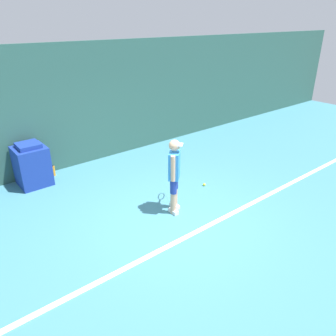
# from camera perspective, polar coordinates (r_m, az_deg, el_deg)

# --- Properties ---
(ground_plane) EXTENTS (24.00, 24.00, 0.00)m
(ground_plane) POSITION_cam_1_polar(r_m,az_deg,el_deg) (6.66, 0.87, -9.14)
(ground_plane) COLOR teal
(back_wall) EXTENTS (24.00, 0.10, 3.19)m
(back_wall) POSITION_cam_1_polar(r_m,az_deg,el_deg) (9.06, -14.97, 10.42)
(back_wall) COLOR #2D564C
(back_wall) RESTS_ON ground_plane
(court_baseline) EXTENTS (21.60, 0.10, 0.01)m
(court_baseline) POSITION_cam_1_polar(r_m,az_deg,el_deg) (6.30, 4.30, -11.36)
(court_baseline) COLOR white
(court_baseline) RESTS_ON ground_plane
(tennis_player) EXTENTS (0.70, 0.66, 1.57)m
(tennis_player) POSITION_cam_1_polar(r_m,az_deg,el_deg) (6.58, 1.11, -0.84)
(tennis_player) COLOR tan
(tennis_player) RESTS_ON ground_plane
(tennis_ball) EXTENTS (0.07, 0.07, 0.07)m
(tennis_ball) POSITION_cam_1_polar(r_m,az_deg,el_deg) (7.97, 6.34, -2.87)
(tennis_ball) COLOR #D1E533
(tennis_ball) RESTS_ON ground_plane
(covered_chair) EXTENTS (0.71, 0.74, 1.05)m
(covered_chair) POSITION_cam_1_polar(r_m,az_deg,el_deg) (8.47, -22.62, 0.48)
(covered_chair) COLOR navy
(covered_chair) RESTS_ON ground_plane
(water_bottle) EXTENTS (0.09, 0.09, 0.28)m
(water_bottle) POSITION_cam_1_polar(r_m,az_deg,el_deg) (8.89, -19.34, -0.45)
(water_bottle) COLOR orange
(water_bottle) RESTS_ON ground_plane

